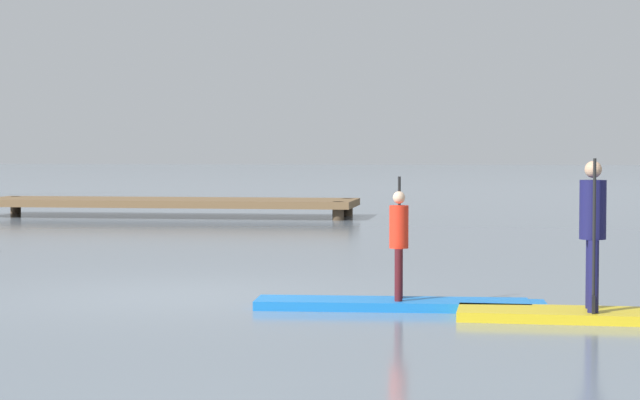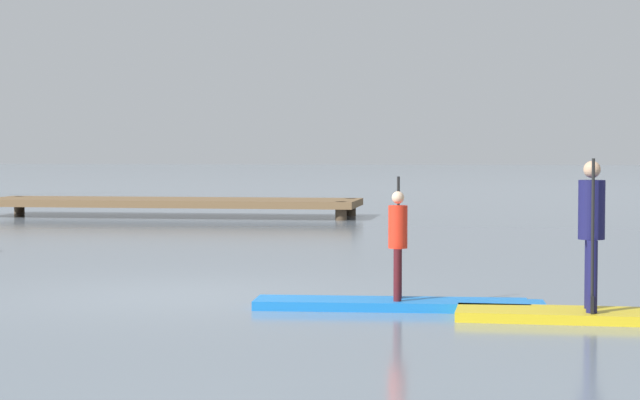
{
  "view_description": "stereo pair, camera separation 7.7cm",
  "coord_description": "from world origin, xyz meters",
  "px_view_note": "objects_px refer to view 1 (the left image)",
  "views": [
    {
      "loc": [
        3.57,
        -13.19,
        1.73
      ],
      "look_at": [
        1.51,
        1.23,
        1.09
      ],
      "focal_mm": 64.52,
      "sensor_mm": 36.0,
      "label": 1
    },
    {
      "loc": [
        3.65,
        -13.18,
        1.73
      ],
      "look_at": [
        1.51,
        1.23,
        1.09
      ],
      "focal_mm": 64.52,
      "sensor_mm": 36.0,
      "label": 2
    }
  ],
  "objects_px": {
    "paddler_child_solo": "(399,238)",
    "paddler_adult": "(593,225)",
    "paddleboard_far": "(623,316)",
    "paddleboard_near": "(399,304)"
  },
  "relations": [
    {
      "from": "paddleboard_far",
      "to": "paddler_adult",
      "type": "relative_size",
      "value": 2.18
    },
    {
      "from": "paddleboard_far",
      "to": "paddler_adult",
      "type": "xyz_separation_m",
      "value": [
        -0.31,
        0.0,
        0.92
      ]
    },
    {
      "from": "paddleboard_near",
      "to": "paddler_child_solo",
      "type": "height_order",
      "value": "paddler_child_solo"
    },
    {
      "from": "paddleboard_far",
      "to": "paddleboard_near",
      "type": "bearing_deg",
      "value": 166.27
    },
    {
      "from": "paddleboard_far",
      "to": "paddler_adult",
      "type": "height_order",
      "value": "paddler_adult"
    },
    {
      "from": "paddler_child_solo",
      "to": "paddleboard_far",
      "type": "distance_m",
      "value": 2.49
    },
    {
      "from": "paddleboard_near",
      "to": "paddleboard_far",
      "type": "bearing_deg",
      "value": -13.73
    },
    {
      "from": "paddler_child_solo",
      "to": "paddler_adult",
      "type": "bearing_deg",
      "value": -16.05
    },
    {
      "from": "paddleboard_near",
      "to": "paddler_child_solo",
      "type": "relative_size",
      "value": 2.36
    },
    {
      "from": "paddleboard_near",
      "to": "paddleboard_far",
      "type": "relative_size",
      "value": 0.94
    }
  ]
}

